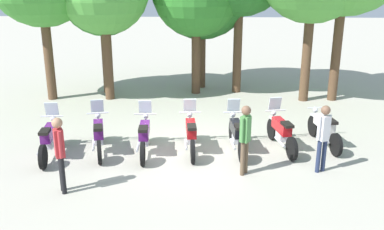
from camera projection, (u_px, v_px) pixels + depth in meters
name	position (u px, v px, depth m)	size (l,w,h in m)	color
ground_plane	(191.00, 151.00, 12.26)	(80.00, 80.00, 0.00)	#ADA899
motorcycle_0	(49.00, 138.00, 11.75)	(0.62, 2.18, 1.37)	black
motorcycle_1	(99.00, 134.00, 12.03)	(0.78, 2.14, 1.37)	black
motorcycle_2	(144.00, 136.00, 11.94)	(0.62, 2.19, 1.37)	black
motorcycle_3	(191.00, 134.00, 12.09)	(0.62, 2.19, 1.37)	black
motorcycle_4	(237.00, 134.00, 12.10)	(0.62, 2.19, 1.37)	black
motorcycle_5	(281.00, 131.00, 12.26)	(0.72, 2.16, 1.37)	black
motorcycle_6	(324.00, 129.00, 12.52)	(0.67, 2.17, 0.99)	black
person_0	(245.00, 134.00, 10.51)	(0.33, 0.38, 1.79)	brown
person_1	(60.00, 149.00, 9.61)	(0.32, 0.39, 1.80)	black
person_2	(323.00, 133.00, 10.65)	(0.39, 0.31, 1.75)	#232D4C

